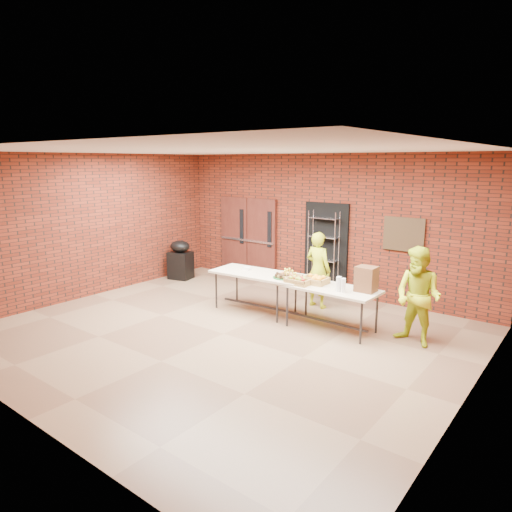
{
  "coord_description": "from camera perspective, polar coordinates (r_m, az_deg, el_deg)",
  "views": [
    {
      "loc": [
        5.15,
        -5.73,
        3.02
      ],
      "look_at": [
        -0.36,
        1.4,
        1.14
      ],
      "focal_mm": 32.0,
      "sensor_mm": 36.0,
      "label": 1
    }
  ],
  "objects": [
    {
      "name": "basket_bananas",
      "position": [
        8.75,
        4.19,
        -2.65
      ],
      "size": [
        0.42,
        0.33,
        0.13
      ],
      "color": "#A67E43",
      "rests_on": "table_right"
    },
    {
      "name": "basket_apples",
      "position": [
        8.48,
        5.38,
        -3.1
      ],
      "size": [
        0.46,
        0.35,
        0.14
      ],
      "color": "#A67E43",
      "rests_on": "table_right"
    },
    {
      "name": "double_doors",
      "position": [
        11.91,
        -1.01,
        2.26
      ],
      "size": [
        1.78,
        0.12,
        2.1
      ],
      "color": "#471D14",
      "rests_on": "room"
    },
    {
      "name": "volunteer_man",
      "position": [
        8.01,
        19.61,
        -4.8
      ],
      "size": [
        0.94,
        0.81,
        1.66
      ],
      "primitive_type": "imported",
      "rotation": [
        0.0,
        0.0,
        -0.25
      ],
      "color": "#B5CA16",
      "rests_on": "room"
    },
    {
      "name": "napkin_box",
      "position": [
        9.41,
        -1.16,
        -1.56
      ],
      "size": [
        0.17,
        0.12,
        0.06
      ],
      "primitive_type": "cube",
      "color": "silver",
      "rests_on": "table_left"
    },
    {
      "name": "cup_stack_front",
      "position": [
        8.08,
        10.28,
        -3.49
      ],
      "size": [
        0.09,
        0.09,
        0.26
      ],
      "primitive_type": "cylinder",
      "color": "silver",
      "rests_on": "table_right"
    },
    {
      "name": "muffin_tray",
      "position": [
        8.77,
        3.47,
        -2.45
      ],
      "size": [
        0.41,
        0.41,
        0.1
      ],
      "color": "#13491D",
      "rests_on": "table_left"
    },
    {
      "name": "table_left",
      "position": [
        9.17,
        0.49,
        -2.54
      ],
      "size": [
        2.06,
        0.97,
        0.82
      ],
      "rotation": [
        0.0,
        0.0,
        0.07
      ],
      "color": "beige",
      "rests_on": "room"
    },
    {
      "name": "dark_doorway",
      "position": [
        10.67,
        8.73,
        0.98
      ],
      "size": [
        1.1,
        0.06,
        2.1
      ],
      "primitive_type": "cube",
      "color": "black",
      "rests_on": "room"
    },
    {
      "name": "wire_rack",
      "position": [
        10.56,
        8.38,
        0.39
      ],
      "size": [
        0.71,
        0.24,
        1.92
      ],
      "primitive_type": null,
      "rotation": [
        0.0,
        0.0,
        -0.0
      ],
      "color": "#B8B7BF",
      "rests_on": "room"
    },
    {
      "name": "covered_grill",
      "position": [
        12.04,
        -9.43,
        -0.45
      ],
      "size": [
        0.65,
        0.59,
        1.01
      ],
      "rotation": [
        0.0,
        0.0,
        0.25
      ],
      "color": "black",
      "rests_on": "room"
    },
    {
      "name": "coffee_dispenser",
      "position": [
        8.16,
        13.62,
        -2.82
      ],
      "size": [
        0.34,
        0.3,
        0.44
      ],
      "primitive_type": "cube",
      "color": "brown",
      "rests_on": "table_right"
    },
    {
      "name": "bronze_plaque",
      "position": [
        9.85,
        17.99,
        2.6
      ],
      "size": [
        0.85,
        0.04,
        0.7
      ],
      "primitive_type": "cube",
      "color": "#382A16",
      "rests_on": "room"
    },
    {
      "name": "room",
      "position": [
        7.83,
        -4.21,
        1.29
      ],
      "size": [
        8.08,
        7.08,
        3.28
      ],
      "color": "brown",
      "rests_on": "ground"
    },
    {
      "name": "cup_stack_back",
      "position": [
        8.21,
        10.35,
        -3.33
      ],
      "size": [
        0.08,
        0.08,
        0.23
      ],
      "primitive_type": "cylinder",
      "color": "silver",
      "rests_on": "table_right"
    },
    {
      "name": "table_right",
      "position": [
        8.41,
        8.74,
        -4.2
      ],
      "size": [
        1.94,
        0.84,
        0.79
      ],
      "rotation": [
        0.0,
        0.0,
        -0.02
      ],
      "color": "beige",
      "rests_on": "room"
    },
    {
      "name": "volunteer_woman",
      "position": [
        9.6,
        7.76,
        -1.72
      ],
      "size": [
        0.62,
        0.45,
        1.6
      ],
      "primitive_type": "imported",
      "rotation": [
        0.0,
        0.0,
        3.03
      ],
      "color": "#B5CA16",
      "rests_on": "room"
    },
    {
      "name": "cup_stack_mid",
      "position": [
        8.03,
        10.85,
        -3.64
      ],
      "size": [
        0.08,
        0.08,
        0.25
      ],
      "primitive_type": "cylinder",
      "color": "silver",
      "rests_on": "table_right"
    },
    {
      "name": "basket_oranges",
      "position": [
        8.56,
        7.34,
        -2.99
      ],
      "size": [
        0.47,
        0.36,
        0.15
      ],
      "color": "#A67E43",
      "rests_on": "table_right"
    }
  ]
}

